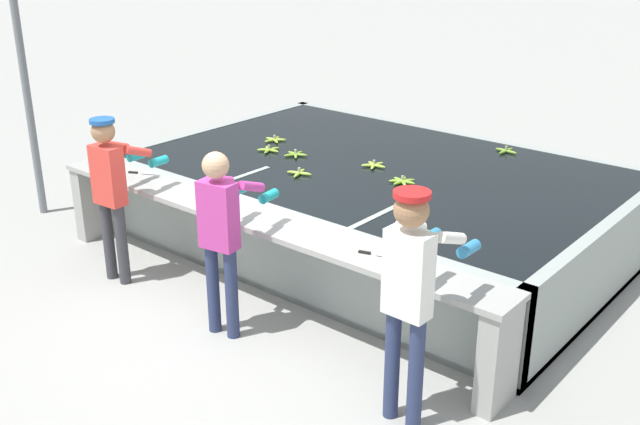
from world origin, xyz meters
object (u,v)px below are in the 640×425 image
at_px(banana_bunch_floating_0, 275,140).
at_px(banana_bunch_floating_6, 269,150).
at_px(worker_1, 222,227).
at_px(banana_bunch_floating_4, 296,154).
at_px(knife_0, 139,173).
at_px(banana_bunch_floating_7, 506,151).
at_px(worker_0, 112,184).
at_px(banana_bunch_floating_1, 299,173).
at_px(banana_bunch_floating_3, 402,181).
at_px(worker_2, 410,285).
at_px(banana_bunch_floating_5, 374,165).
at_px(banana_bunch_floating_2, 415,231).
at_px(support_post_left, 25,84).
at_px(knife_1, 373,254).

bearing_deg(banana_bunch_floating_0, banana_bunch_floating_6, -55.72).
bearing_deg(worker_1, banana_bunch_floating_4, 116.88).
xyz_separation_m(worker_1, knife_0, (-1.94, 0.63, -0.10)).
bearing_deg(banana_bunch_floating_7, knife_0, -129.27).
bearing_deg(banana_bunch_floating_0, worker_0, -87.05).
xyz_separation_m(banana_bunch_floating_1, banana_bunch_floating_4, (-0.47, 0.47, -0.00)).
xyz_separation_m(worker_1, banana_bunch_floating_3, (0.35, 2.17, -0.09)).
bearing_deg(worker_2, banana_bunch_floating_1, 145.50).
bearing_deg(worker_0, banana_bunch_floating_7, 59.40).
relative_size(banana_bunch_floating_5, banana_bunch_floating_6, 1.00).
bearing_deg(banana_bunch_floating_2, banana_bunch_floating_4, 155.85).
height_order(worker_2, banana_bunch_floating_6, worker_2).
bearing_deg(banana_bunch_floating_7, banana_bunch_floating_6, -141.12).
distance_m(banana_bunch_floating_0, knife_0, 1.84).
xyz_separation_m(banana_bunch_floating_4, support_post_left, (-2.73, -1.62, 0.70)).
xyz_separation_m(banana_bunch_floating_4, banana_bunch_floating_5, (0.91, 0.25, 0.00)).
xyz_separation_m(worker_2, banana_bunch_floating_4, (-2.98, 2.20, -0.19)).
height_order(banana_bunch_floating_7, knife_0, banana_bunch_floating_7).
bearing_deg(knife_0, worker_0, -58.27).
xyz_separation_m(banana_bunch_floating_3, banana_bunch_floating_7, (0.32, 1.65, 0.00)).
bearing_deg(worker_0, knife_1, 10.73).
height_order(banana_bunch_floating_2, knife_0, banana_bunch_floating_2).
height_order(banana_bunch_floating_7, support_post_left, support_post_left).
xyz_separation_m(banana_bunch_floating_6, support_post_left, (-2.38, -1.57, 0.70)).
height_order(worker_0, banana_bunch_floating_1, worker_0).
bearing_deg(banana_bunch_floating_2, worker_1, -135.03).
distance_m(worker_0, banana_bunch_floating_5, 2.75).
relative_size(banana_bunch_floating_1, banana_bunch_floating_3, 0.99).
relative_size(banana_bunch_floating_1, banana_bunch_floating_5, 1.00).
relative_size(banana_bunch_floating_0, banana_bunch_floating_4, 1.01).
relative_size(banana_bunch_floating_0, banana_bunch_floating_5, 1.01).
bearing_deg(banana_bunch_floating_0, banana_bunch_floating_5, -1.67).
height_order(worker_2, banana_bunch_floating_5, worker_2).
xyz_separation_m(banana_bunch_floating_7, knife_0, (-2.60, -3.18, -0.01)).
height_order(worker_0, banana_bunch_floating_2, worker_0).
height_order(banana_bunch_floating_0, banana_bunch_floating_7, same).
bearing_deg(worker_1, banana_bunch_floating_0, 124.56).
bearing_deg(banana_bunch_floating_2, support_post_left, -173.01).
xyz_separation_m(banana_bunch_floating_2, support_post_left, (-4.99, -0.61, 0.70)).
distance_m(worker_2, knife_0, 3.89).
xyz_separation_m(banana_bunch_floating_5, support_post_left, (-3.65, -1.87, 0.70)).
distance_m(worker_0, banana_bunch_floating_7, 4.39).
xyz_separation_m(worker_0, banana_bunch_floating_3, (1.92, 2.13, -0.11)).
bearing_deg(banana_bunch_floating_7, banana_bunch_floating_0, -150.00).
relative_size(banana_bunch_floating_0, knife_0, 0.85).
distance_m(banana_bunch_floating_0, knife_1, 3.42).
bearing_deg(banana_bunch_floating_6, banana_bunch_floating_1, -26.66).
distance_m(banana_bunch_floating_5, knife_1, 2.29).
relative_size(worker_2, banana_bunch_floating_7, 6.25).
bearing_deg(worker_1, worker_2, -1.07).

